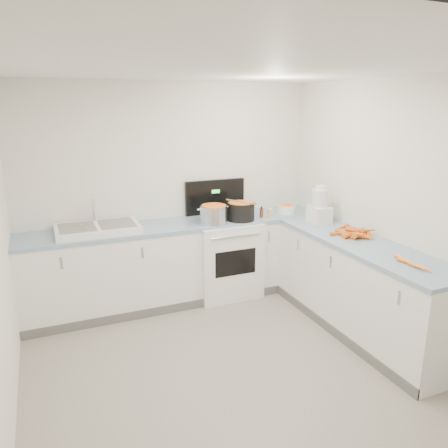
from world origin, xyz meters
name	(u,v)px	position (x,y,z in m)	size (l,w,h in m)	color
floor	(242,378)	(0.00, 0.00, 0.00)	(3.50, 4.00, 0.00)	gray
ceiling	(246,67)	(0.00, 0.00, 2.50)	(3.50, 4.00, 0.00)	silver
wall_back	(171,192)	(0.00, 2.00, 1.25)	(3.50, 2.50, 0.00)	silver
wall_right	(415,216)	(1.75, 0.00, 1.25)	(4.00, 2.50, 0.00)	silver
counter_back	(180,262)	(0.00, 1.70, 0.47)	(3.50, 0.62, 0.94)	white
counter_right	(360,287)	(1.45, 0.30, 0.47)	(0.62, 2.20, 0.94)	white
stove	(224,256)	(0.55, 1.69, 0.47)	(0.76, 0.65, 1.36)	white
sink	(98,228)	(-0.90, 1.70, 0.98)	(0.86, 0.52, 0.31)	white
steel_pot	(214,215)	(0.36, 1.54, 1.03)	(0.31, 0.31, 0.23)	silver
black_pot	(241,212)	(0.70, 1.55, 1.03)	(0.32, 0.32, 0.23)	black
wooden_spoon	(241,202)	(0.70, 1.55, 1.16)	(0.02, 0.02, 0.42)	#AD7A47
mixing_bowl	(286,209)	(1.37, 1.64, 0.99)	(0.23, 0.23, 0.11)	white
extract_bottle	(261,213)	(0.98, 1.56, 0.99)	(0.04, 0.04, 0.11)	#593319
spice_jar	(270,213)	(1.09, 1.55, 0.99)	(0.05, 0.05, 0.09)	#E5B266
food_processor	(320,206)	(1.50, 1.13, 1.12)	(0.22, 0.26, 0.42)	white
carrot_pile	(356,233)	(1.52, 0.51, 0.98)	(0.45, 0.45, 0.09)	orange
peeled_carrots	(413,264)	(1.40, -0.36, 0.96)	(0.09, 0.43, 0.04)	orange
peelings	(80,227)	(-1.08, 1.68, 1.02)	(0.20, 0.22, 0.01)	tan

